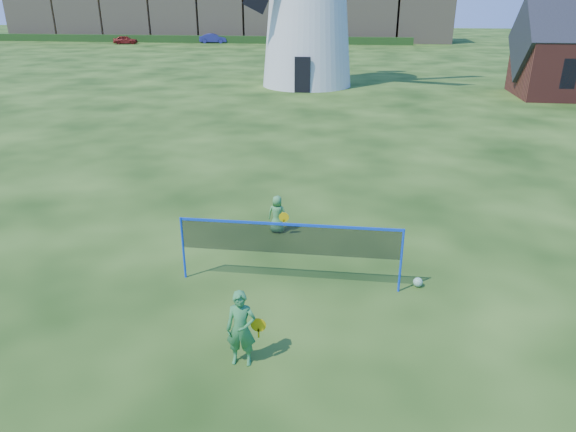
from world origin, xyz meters
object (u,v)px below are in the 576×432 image
Objects in this scene: badminton_net at (289,240)px; play_ball at (418,282)px; car_right at (213,38)px; car_left at (125,40)px; player_girl at (241,329)px; player_boy at (277,214)px.

play_ball is at bearing 5.34° from badminton_net.
badminton_net is 68.72m from car_right.
car_right reaches higher than car_left.
badminton_net reaches higher than car_right.
car_left is at bearing 116.42° from badminton_net.
badminton_net is 3.14m from play_ball.
play_ball is 0.07× the size of car_left.
player_girl is 71.39m from car_right.
player_boy is 65.77m from car_right.
player_boy is 67.12m from car_left.
player_girl is at bearing -172.25° from car_right.
car_left reaches higher than play_ball.
player_boy reaches higher than play_ball.
car_right is at bearing 108.78° from play_ball.
car_left is (-31.14, 62.69, -0.58)m from badminton_net.
car_right is at bearing 106.37° from badminton_net.
car_right reaches higher than play_ball.
play_ball is (2.96, 0.28, -1.03)m from badminton_net.
car_left reaches higher than player_boy.
badminton_net reaches higher than player_girl.
player_girl is 5.79m from player_boy.
badminton_net is at bearing -174.66° from play_ball.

